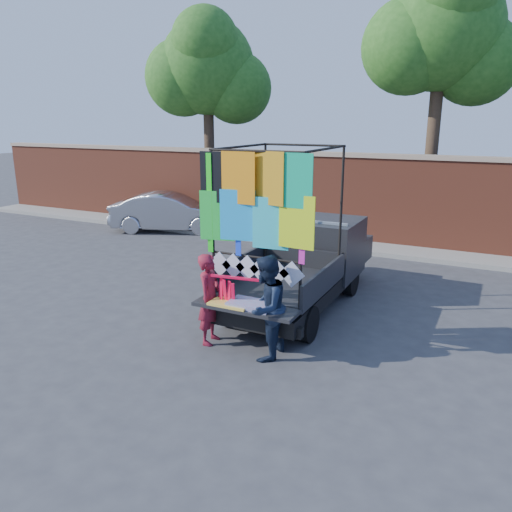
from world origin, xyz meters
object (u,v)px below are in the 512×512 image
at_px(pickup_truck, 309,261).
at_px(sedan, 170,212).
at_px(man, 266,308).
at_px(woman, 210,299).

distance_m(pickup_truck, sedan, 7.39).
relative_size(pickup_truck, sedan, 1.31).
bearing_deg(sedan, man, -157.76).
xyz_separation_m(pickup_truck, woman, (-0.68, -2.68, -0.04)).
relative_size(woman, man, 0.92).
bearing_deg(man, woman, -96.41).
height_order(pickup_truck, woman, pickup_truck).
bearing_deg(pickup_truck, sedan, 147.89).
bearing_deg(man, pickup_truck, -174.09).
xyz_separation_m(sedan, woman, (5.58, -6.61, 0.13)).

